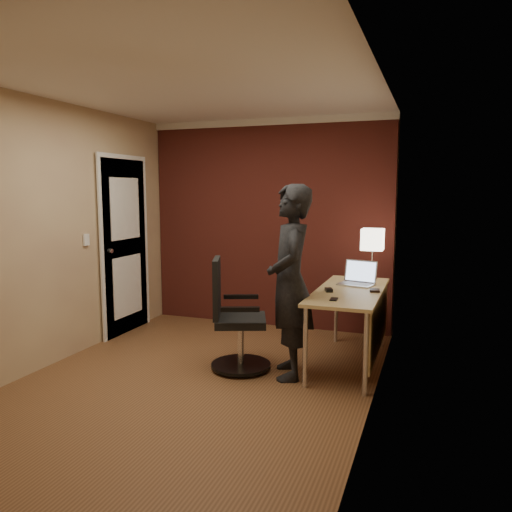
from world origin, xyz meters
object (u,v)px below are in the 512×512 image
(mouse, at_px, (329,290))
(office_chair, at_px, (234,322))
(laptop, at_px, (358,278))
(desk_lamp, at_px, (373,240))
(wallet, at_px, (375,290))
(phone, at_px, (334,299))
(desk, at_px, (357,304))
(person, at_px, (290,282))

(mouse, distance_m, office_chair, 0.93)
(laptop, bearing_deg, desk_lamp, 72.49)
(wallet, bearing_deg, laptop, 122.15)
(laptop, relative_size, mouse, 3.80)
(laptop, xyz_separation_m, phone, (-0.09, -0.79, -0.06))
(desk_lamp, height_order, phone, desk_lamp)
(mouse, distance_m, phone, 0.35)
(office_chair, bearing_deg, mouse, 22.26)
(desk, distance_m, office_chair, 1.17)
(desk, height_order, phone, phone)
(mouse, height_order, person, person)
(desk, height_order, office_chair, office_chair)
(laptop, relative_size, office_chair, 0.37)
(mouse, bearing_deg, phone, -93.64)
(laptop, relative_size, phone, 3.31)
(desk_lamp, relative_size, office_chair, 0.52)
(mouse, bearing_deg, office_chair, 179.92)
(desk_lamp, xyz_separation_m, phone, (-0.18, -1.08, -0.41))
(person, bearing_deg, desk_lamp, 130.83)
(desk_lamp, height_order, mouse, desk_lamp)
(desk_lamp, bearing_deg, phone, -99.67)
(phone, bearing_deg, mouse, 105.48)
(desk, height_order, mouse, mouse)
(desk_lamp, xyz_separation_m, mouse, (-0.30, -0.75, -0.40))
(desk_lamp, relative_size, person, 0.31)
(desk, relative_size, laptop, 3.95)
(laptop, height_order, office_chair, office_chair)
(wallet, bearing_deg, phone, -121.43)
(person, bearing_deg, laptop, 127.07)
(desk, xyz_separation_m, phone, (-0.13, -0.48, 0.13))
(phone, bearing_deg, office_chair, 177.05)
(mouse, bearing_deg, desk, 10.30)
(desk, relative_size, person, 0.87)
(wallet, distance_m, office_chair, 1.34)
(desk, distance_m, phone, 0.52)
(mouse, xyz_separation_m, phone, (0.11, -0.33, -0.01))
(mouse, xyz_separation_m, wallet, (0.40, 0.14, -0.01))
(mouse, bearing_deg, laptop, 43.79)
(wallet, xyz_separation_m, office_chair, (-1.21, -0.48, -0.29))
(office_chair, bearing_deg, phone, 0.26)
(phone, xyz_separation_m, wallet, (0.29, 0.47, 0.01))
(desk, height_order, wallet, wallet)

